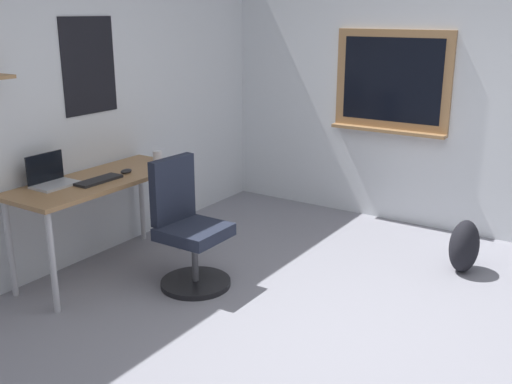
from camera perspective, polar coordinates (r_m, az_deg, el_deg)
The scene contains 10 objects.
ground_plane at distance 3.77m, azimuth 8.67°, elevation -14.72°, with size 5.20×5.20×0.00m, color gray.
wall_back at distance 4.79m, azimuth -18.45°, elevation 8.14°, with size 5.00×0.30×2.60m.
wall_right at distance 5.59m, azimuth 19.78°, elevation 9.14°, with size 0.22×5.00×2.60m.
desk at distance 4.67m, azimuth -14.61°, elevation 0.34°, with size 1.44×0.57×0.76m.
office_chair at distance 4.41m, azimuth -6.52°, elevation -3.83°, with size 0.52×0.52×0.95m.
laptop at distance 4.54m, azimuth -18.93°, elevation 1.28°, with size 0.31×0.21×0.23m.
keyboard at distance 4.55m, azimuth -14.75°, elevation 1.09°, with size 0.37×0.13×0.02m, color black.
computer_mouse at distance 4.73m, azimuth -12.26°, elevation 1.96°, with size 0.10×0.06×0.03m, color #262628.
coffee_mug at distance 5.04m, azimuth -9.37°, elevation 3.39°, with size 0.08×0.08×0.09m, color silver.
backpack at distance 4.93m, azimuth 19.21°, elevation -4.89°, with size 0.32×0.22×0.42m, color black.
Camera 1 is at (-2.95, -1.28, 1.97)m, focal length 41.99 mm.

